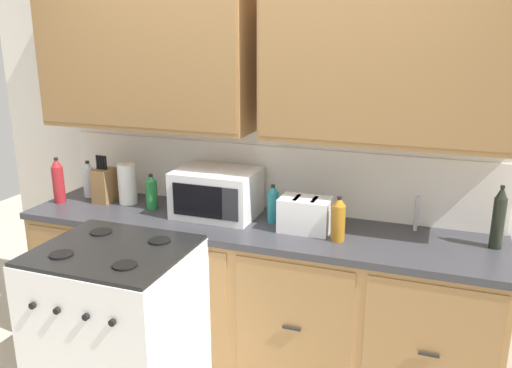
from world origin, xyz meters
TOP-DOWN VIEW (x-y plane):
  - wall_unit at (0.00, 0.50)m, footprint 3.97×0.40m
  - counter_run at (0.00, 0.30)m, footprint 2.80×0.64m
  - stove_range at (-0.51, -0.33)m, footprint 0.76×0.68m
  - microwave at (-0.24, 0.37)m, footprint 0.48×0.37m
  - toaster at (0.32, 0.29)m, footprint 0.28×0.18m
  - knife_block at (-1.04, 0.36)m, footprint 0.11×0.14m
  - sink_faucet at (0.90, 0.51)m, footprint 0.02×0.02m
  - paper_towel_roll at (-0.88, 0.38)m, footprint 0.12×0.12m
  - bottle_green at (-0.68, 0.34)m, footprint 0.07×0.07m
  - bottle_teal at (0.11, 0.36)m, footprint 0.07×0.07m
  - bottle_clear at (-1.20, 0.42)m, footprint 0.08×0.08m
  - bottle_dark at (1.31, 0.39)m, footprint 0.06×0.06m
  - bottle_amber at (0.53, 0.21)m, footprint 0.07×0.07m
  - bottle_red at (-1.31, 0.25)m, footprint 0.07×0.07m

SIDE VIEW (x-z plane):
  - stove_range at x=-0.51m, z-range 0.00..0.95m
  - counter_run at x=0.00m, z-range 0.01..0.93m
  - toaster at x=0.32m, z-range 0.92..1.11m
  - sink_faucet at x=0.90m, z-range 0.92..1.12m
  - bottle_green at x=-0.68m, z-range 0.92..1.14m
  - bottle_teal at x=0.11m, z-range 0.92..1.14m
  - knife_block at x=-1.04m, z-range 0.88..1.19m
  - bottle_clear at x=-1.20m, z-range 0.92..1.16m
  - bottle_amber at x=0.53m, z-range 0.92..1.16m
  - paper_towel_roll at x=-0.88m, z-range 0.92..1.18m
  - microwave at x=-0.24m, z-range 0.92..1.20m
  - bottle_red at x=-1.31m, z-range 0.92..1.21m
  - bottle_dark at x=1.31m, z-range 0.91..1.25m
  - wall_unit at x=0.00m, z-range 0.41..2.91m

